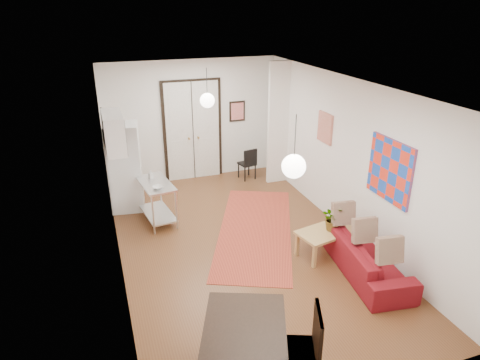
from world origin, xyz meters
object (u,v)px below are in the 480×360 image
object	(u,v)px
sofa	(366,257)
dining_chair_far	(291,337)
fridge	(125,167)
black_side_chair	(246,160)
kitchen_counter	(157,197)
coffee_table	(327,233)
dining_chair_near	(291,337)
dining_table	(244,348)

from	to	relation	value
sofa	dining_chair_far	distance (m)	2.64
sofa	fridge	world-z (taller)	fridge
fridge	black_side_chair	world-z (taller)	fridge
kitchen_counter	fridge	world-z (taller)	fridge
coffee_table	dining_chair_near	bearing A→B (deg)	-128.26
kitchen_counter	dining_chair_far	xyz separation A→B (m)	(0.79, -4.47, 0.10)
sofa	dining_chair_near	xyz separation A→B (m)	(-2.11, -1.55, 0.33)
dining_chair_far	black_side_chair	world-z (taller)	dining_chair_far
coffee_table	fridge	xyz separation A→B (m)	(-3.08, 3.01, 0.53)
sofa	kitchen_counter	size ratio (longest dim) A/B	1.71
fridge	coffee_table	bearing A→B (deg)	-36.35
kitchen_counter	dining_chair_near	size ratio (longest dim) A/B	1.08
dining_chair_near	dining_chair_far	distance (m)	0.00
dining_chair_near	black_side_chair	size ratio (longest dim) A/B	1.34
dining_chair_far	black_side_chair	xyz separation A→B (m)	(1.68, 6.06, -0.16)
kitchen_counter	dining_table	size ratio (longest dim) A/B	0.65
dining_chair_far	kitchen_counter	bearing A→B (deg)	-147.98
kitchen_counter	dining_table	distance (m)	4.59
sofa	coffee_table	xyz separation A→B (m)	(-0.33, 0.72, 0.11)
kitchen_counter	dining_chair_near	distance (m)	4.54
fridge	dining_chair_near	bearing A→B (deg)	-68.21
black_side_chair	fridge	bearing A→B (deg)	2.99
dining_chair_far	black_side_chair	distance (m)	6.29
fridge	kitchen_counter	bearing A→B (deg)	-49.94
coffee_table	dining_table	size ratio (longest dim) A/B	0.63
sofa	black_side_chair	world-z (taller)	black_side_chair
fridge	dining_chair_near	world-z (taller)	fridge
fridge	dining_table	bearing A→B (deg)	-74.65
dining_chair_near	black_side_chair	xyz separation A→B (m)	(1.68, 6.06, -0.16)
coffee_table	dining_table	distance (m)	3.38
coffee_table	fridge	bearing A→B (deg)	135.65
sofa	dining_table	xyz separation A→B (m)	(-2.71, -1.66, 0.48)
coffee_table	dining_chair_far	world-z (taller)	dining_chair_far
dining_table	dining_chair_near	world-z (taller)	dining_chair_near
sofa	dining_chair_near	distance (m)	2.64
sofa	black_side_chair	xyz separation A→B (m)	(-0.43, 4.52, 0.17)
coffee_table	kitchen_counter	distance (m)	3.40
sofa	kitchen_counter	world-z (taller)	kitchen_counter
fridge	dining_chair_far	xyz separation A→B (m)	(1.29, -5.27, -0.30)
sofa	coffee_table	distance (m)	0.79
kitchen_counter	dining_chair_far	size ratio (longest dim) A/B	1.08
dining_chair_near	black_side_chair	distance (m)	6.29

